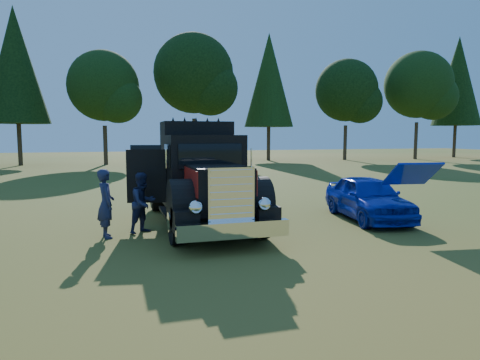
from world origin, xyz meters
The scene contains 6 objects.
ground centered at (0.00, 0.00, 0.00)m, with size 120.00×120.00×0.00m, color #2B4D16.
treeline centered at (-2.56, 27.41, 7.70)m, with size 72.10×24.04×13.84m.
diamond_t_truck centered at (-0.94, 2.13, 1.28)m, with size 3.37×7.16×3.00m.
hotrod_coupe centered at (4.13, 1.45, 0.68)m, with size 2.14×4.31×1.89m.
spectator_near centered at (-3.60, 1.25, 0.88)m, with size 0.64×0.42×1.76m, color #20234B.
spectator_far centered at (-2.66, 1.55, 0.81)m, with size 0.79×0.61×1.62m, color #222650.
Camera 1 is at (-3.39, -9.94, 2.60)m, focal length 32.00 mm.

